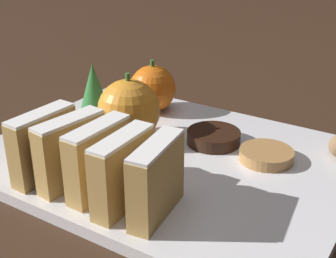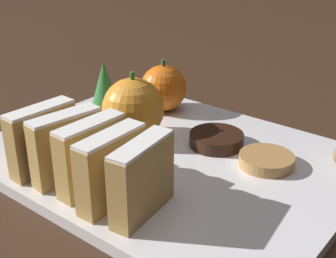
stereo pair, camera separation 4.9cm
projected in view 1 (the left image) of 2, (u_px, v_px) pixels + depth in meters
name	position (u px, v px, depth m)	size (l,w,h in m)	color
ground_plane	(168.00, 164.00, 0.51)	(6.00, 6.00, 0.00)	#382316
serving_platter	(168.00, 159.00, 0.51)	(0.30, 0.39, 0.01)	white
stollen_slice_front	(156.00, 180.00, 0.39)	(0.07, 0.03, 0.07)	tan
stollen_slice_second	(123.00, 172.00, 0.40)	(0.07, 0.02, 0.07)	tan
stollen_slice_third	(99.00, 159.00, 0.42)	(0.07, 0.02, 0.07)	tan
stollen_slice_fourth	(71.00, 152.00, 0.44)	(0.07, 0.03, 0.07)	tan
stollen_slice_fifth	(44.00, 145.00, 0.45)	(0.07, 0.02, 0.07)	tan
orange_near	(153.00, 88.00, 0.61)	(0.06, 0.06, 0.07)	orange
orange_far	(129.00, 110.00, 0.53)	(0.07, 0.07, 0.08)	orange
chocolate_cookie	(214.00, 137.00, 0.53)	(0.06, 0.06, 0.01)	black
gingerbread_cookie	(266.00, 155.00, 0.49)	(0.06, 0.06, 0.01)	#B27F47
evergreen_sprig	(94.00, 90.00, 0.59)	(0.04, 0.04, 0.07)	#2D7538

